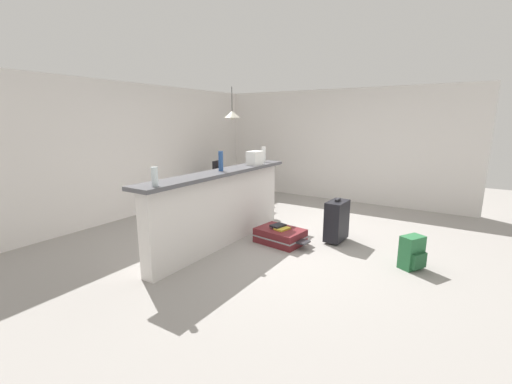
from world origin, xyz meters
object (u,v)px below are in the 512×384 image
(bottle_blue, at_px, (221,161))
(suitcase_flat_maroon, at_px, (280,236))
(backpack_green, at_px, (412,253))
(book_stack, at_px, (280,227))
(dining_chair_far_side, at_px, (214,178))
(pendant_lamp, at_px, (232,114))
(suitcase_upright_black, at_px, (337,220))
(bottle_white, at_px, (264,154))
(dining_chair_near_partition, at_px, (251,184))
(grocery_bag, at_px, (255,158))
(dining_table, at_px, (232,175))
(bottle_clear, at_px, (155,177))

(bottle_blue, relative_size, suitcase_flat_maroon, 0.33)
(backpack_green, bearing_deg, book_stack, 92.88)
(dining_chair_far_side, xyz_separation_m, pendant_lamp, (-0.01, -0.54, 1.42))
(backpack_green, bearing_deg, suitcase_upright_black, 69.34)
(bottle_blue, relative_size, bottle_white, 1.09)
(dining_chair_near_partition, relative_size, pendant_lamp, 1.37)
(grocery_bag, relative_size, book_stack, 0.89)
(dining_chair_near_partition, relative_size, suitcase_upright_black, 1.39)
(bottle_blue, xyz_separation_m, dining_chair_near_partition, (2.00, 0.79, -0.74))
(grocery_bag, height_order, dining_chair_far_side, grocery_bag)
(dining_table, bearing_deg, book_stack, -127.28)
(dining_chair_near_partition, relative_size, book_stack, 3.17)
(bottle_white, xyz_separation_m, dining_chair_far_side, (0.88, 1.85, -0.72))
(bottle_blue, bearing_deg, bottle_clear, -176.03)
(grocery_bag, xyz_separation_m, suitcase_upright_black, (0.21, -1.34, -0.89))
(book_stack, bearing_deg, bottle_clear, 161.70)
(bottle_blue, height_order, dining_table, bottle_blue)
(bottle_clear, xyz_separation_m, dining_chair_far_side, (3.41, 1.99, -0.70))
(bottle_clear, xyz_separation_m, bottle_white, (2.53, 0.14, 0.02))
(bottle_blue, bearing_deg, dining_table, 33.00)
(pendant_lamp, bearing_deg, dining_chair_near_partition, -103.09)
(backpack_green, bearing_deg, bottle_white, 76.00)
(dining_table, bearing_deg, dining_chair_far_side, 83.77)
(suitcase_upright_black, bearing_deg, bottle_clear, 150.88)
(bottle_blue, distance_m, book_stack, 1.33)
(grocery_bag, height_order, book_stack, grocery_bag)
(bottle_white, distance_m, suitcase_flat_maroon, 1.54)
(bottle_blue, distance_m, suitcase_flat_maroon, 1.43)
(dining_table, relative_size, book_stack, 3.75)
(bottle_white, distance_m, grocery_bag, 0.44)
(backpack_green, relative_size, book_stack, 1.43)
(bottle_clear, relative_size, dining_table, 0.19)
(bottle_blue, height_order, dining_chair_far_side, bottle_blue)
(grocery_bag, bearing_deg, backpack_green, -94.90)
(dining_chair_near_partition, bearing_deg, dining_table, 81.53)
(pendant_lamp, bearing_deg, suitcase_upright_black, -111.59)
(suitcase_flat_maroon, xyz_separation_m, backpack_green, (0.10, -1.81, 0.09))
(dining_chair_near_partition, distance_m, suitcase_flat_maroon, 2.13)
(bottle_clear, relative_size, suitcase_flat_maroon, 0.25)
(bottle_clear, bearing_deg, backpack_green, -51.87)
(dining_chair_near_partition, height_order, backpack_green, dining_chair_near_partition)
(suitcase_upright_black, xyz_separation_m, backpack_green, (-0.42, -1.12, -0.13))
(suitcase_flat_maroon, distance_m, book_stack, 0.14)
(dining_table, distance_m, suitcase_upright_black, 2.94)
(dining_table, bearing_deg, backpack_green, -110.74)
(suitcase_flat_maroon, bearing_deg, backpack_green, -86.89)
(bottle_clear, xyz_separation_m, backpack_green, (1.89, -2.41, -1.01))
(grocery_bag, bearing_deg, pendant_lamp, 47.22)
(bottle_clear, bearing_deg, dining_chair_near_partition, 15.11)
(dining_chair_far_side, relative_size, backpack_green, 2.21)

